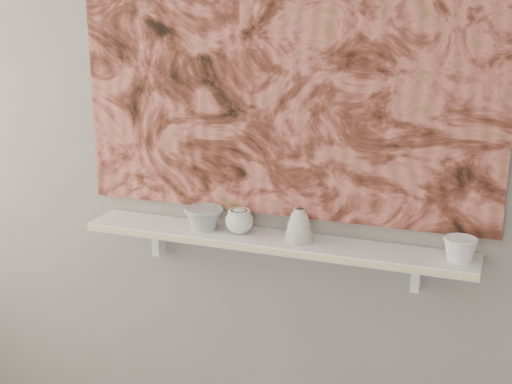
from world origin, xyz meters
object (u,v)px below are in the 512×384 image
at_px(cup_cream, 239,221).
at_px(bell_vessel, 299,225).
at_px(shelf, 274,241).
at_px(painting, 283,59).
at_px(bowl_white, 460,249).
at_px(bowl_grey, 204,218).

xyz_separation_m(cup_cream, bell_vessel, (0.22, 0.00, 0.01)).
height_order(shelf, painting, painting).
xyz_separation_m(shelf, bell_vessel, (0.09, 0.00, 0.07)).
distance_m(cup_cream, bowl_white, 0.76).
xyz_separation_m(bell_vessel, bowl_white, (0.54, 0.00, -0.02)).
distance_m(painting, cup_cream, 0.58).
bearing_deg(shelf, painting, 90.00).
bearing_deg(cup_cream, shelf, 0.00).
bearing_deg(cup_cream, bowl_white, 0.00).
height_order(bowl_grey, bell_vessel, bell_vessel).
distance_m(bell_vessel, bowl_white, 0.54).
bearing_deg(bowl_white, shelf, 180.00).
distance_m(bowl_grey, bell_vessel, 0.36).
bearing_deg(shelf, cup_cream, 180.00).
height_order(bell_vessel, bowl_white, bell_vessel).
xyz_separation_m(painting, bell_vessel, (0.09, -0.08, -0.55)).
relative_size(bell_vessel, bowl_white, 1.07).
bearing_deg(painting, shelf, -90.00).
bearing_deg(bowl_white, bell_vessel, 180.00).
distance_m(shelf, painting, 0.63).
bearing_deg(shelf, bell_vessel, 0.00).
relative_size(bowl_grey, cup_cream, 1.43).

